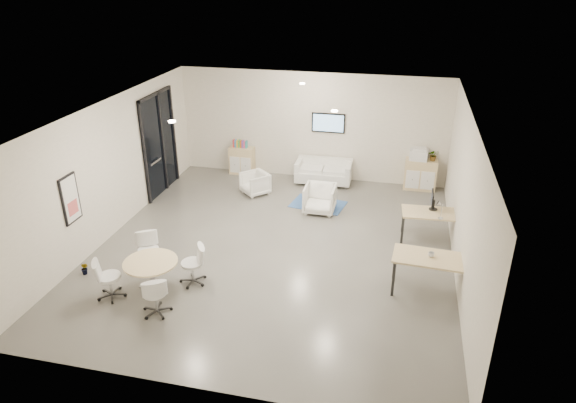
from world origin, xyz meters
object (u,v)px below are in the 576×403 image
at_px(sideboard_left, 242,161).
at_px(desk_rear, 433,215).
at_px(sideboard_right, 420,175).
at_px(desk_front, 432,261).
at_px(armchair_right, 320,198).
at_px(round_table, 151,265).
at_px(armchair_left, 255,182).
at_px(loveseat, 324,172).

bearing_deg(sideboard_left, desk_rear, -28.82).
distance_m(sideboard_right, desk_front, 5.26).
bearing_deg(armchair_right, sideboard_right, 39.56).
relative_size(armchair_right, desk_rear, 0.56).
bearing_deg(round_table, armchair_left, 82.40).
bearing_deg(desk_rear, sideboard_left, 147.16).
bearing_deg(desk_front, round_table, -163.91).
xyz_separation_m(sideboard_right, loveseat, (-2.80, -0.17, -0.12)).
bearing_deg(sideboard_left, sideboard_right, -0.23).
bearing_deg(desk_front, sideboard_right, 95.57).
height_order(desk_rear, desk_front, desk_front).
relative_size(sideboard_left, sideboard_right, 0.94).
distance_m(sideboard_left, loveseat, 2.62).
height_order(sideboard_right, armchair_right, sideboard_right).
bearing_deg(desk_rear, loveseat, 132.21).
bearing_deg(armchair_left, desk_rear, 24.56).
distance_m(sideboard_left, desk_front, 7.68).
bearing_deg(desk_rear, armchair_left, 156.68).
xyz_separation_m(sideboard_left, desk_front, (5.57, -5.27, 0.28)).
xyz_separation_m(sideboard_right, desk_rear, (0.25, -3.09, 0.21)).
relative_size(loveseat, armchair_right, 2.02).
xyz_separation_m(armchair_left, armchair_right, (1.99, -0.75, 0.06)).
bearing_deg(desk_rear, sideboard_right, 90.67).
xyz_separation_m(armchair_left, round_table, (-0.67, -5.04, 0.22)).
bearing_deg(sideboard_left, round_table, -88.58).
bearing_deg(loveseat, round_table, -112.57).
height_order(sideboard_left, desk_rear, sideboard_left).
bearing_deg(sideboard_right, armchair_left, -162.96).
distance_m(armchair_left, desk_rear, 5.12).
height_order(desk_front, round_table, desk_front).
height_order(armchair_left, desk_front, desk_front).
xyz_separation_m(sideboard_right, armchair_left, (-4.57, -1.40, -0.10)).
bearing_deg(armchair_right, desk_front, -48.75).
bearing_deg(armchair_left, sideboard_right, 60.90).
bearing_deg(sideboard_left, desk_front, -43.41).
bearing_deg(sideboard_right, desk_front, -88.14).
distance_m(desk_rear, round_table, 6.44).
bearing_deg(armchair_left, armchair_right, 23.23).
height_order(armchair_right, round_table, armchair_right).
xyz_separation_m(loveseat, desk_rear, (3.05, -2.92, 0.33)).
xyz_separation_m(sideboard_left, armchair_right, (2.83, -2.17, -0.01)).
relative_size(desk_rear, desk_front, 0.95).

